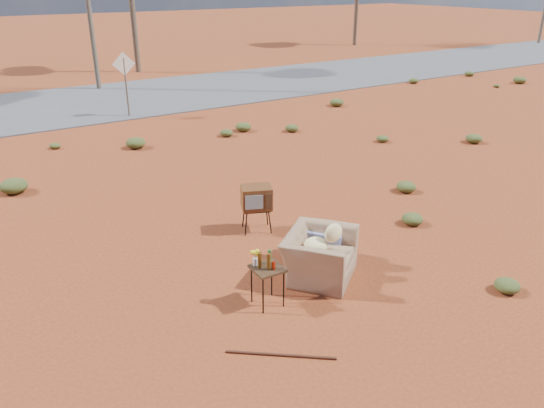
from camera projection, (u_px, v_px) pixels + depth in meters
ground at (285, 284)px, 8.41m from camera, size 140.00×140.00×0.00m
highway at (65, 105)px, 20.03m from camera, size 140.00×7.00×0.04m
armchair at (320, 247)px, 8.53m from camera, size 1.49×1.54×1.03m
tv_unit at (256, 198)px, 9.94m from camera, size 0.68×0.62×0.89m
side_table at (265, 266)px, 7.65m from camera, size 0.45×0.45×0.89m
rusty_bar at (281, 355)px, 6.81m from camera, size 1.15×0.91×0.04m
road_sign at (125, 73)px, 17.86m from camera, size 0.78×0.06×2.19m
scrub_patch at (139, 197)px, 11.36m from camera, size 17.49×8.07×0.33m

